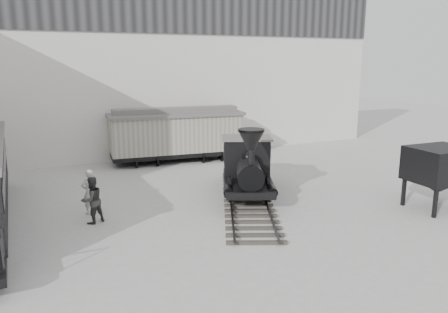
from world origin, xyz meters
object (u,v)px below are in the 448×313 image
visitor_a (90,192)px  visitor_b (92,200)px  locomotive (247,170)px  coal_hopper (439,169)px  boxcar (176,133)px

visitor_a → visitor_b: 1.13m
visitor_a → locomotive: bearing=167.7°
coal_hopper → visitor_b: bearing=164.1°
locomotive → visitor_a: bearing=-161.4°
visitor_b → coal_hopper: size_ratio=0.70×
locomotive → visitor_b: 7.16m
locomotive → visitor_b: locomotive is taller
visitor_b → coal_hopper: bearing=138.1°
boxcar → coal_hopper: (7.26, -13.41, -0.04)m
visitor_b → coal_hopper: coal_hopper is taller
visitor_b → visitor_a: bearing=-118.2°
visitor_b → coal_hopper: 14.60m
visitor_b → locomotive: bearing=159.6°
visitor_a → visitor_b: visitor_a is taller
locomotive → visitor_a: size_ratio=5.19×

